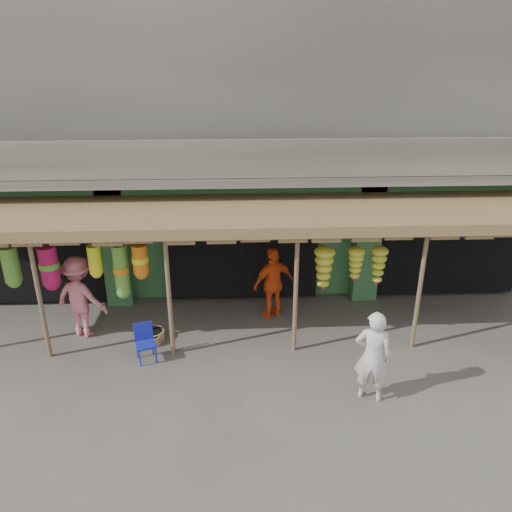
{
  "coord_description": "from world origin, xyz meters",
  "views": [
    {
      "loc": [
        -0.2,
        -8.98,
        5.85
      ],
      "look_at": [
        0.27,
        1.0,
        1.63
      ],
      "focal_mm": 35.0,
      "sensor_mm": 36.0,
      "label": 1
    }
  ],
  "objects_px": {
    "person_front": "(373,356)",
    "person_vendor": "(273,283)",
    "blue_chair": "(145,340)",
    "person_shopper": "(80,297)"
  },
  "relations": [
    {
      "from": "person_vendor",
      "to": "person_front",
      "type": "bearing_deg",
      "value": 89.55
    },
    {
      "from": "blue_chair",
      "to": "person_shopper",
      "type": "relative_size",
      "value": 0.43
    },
    {
      "from": "blue_chair",
      "to": "person_front",
      "type": "bearing_deg",
      "value": -38.2
    },
    {
      "from": "person_front",
      "to": "person_shopper",
      "type": "relative_size",
      "value": 0.95
    },
    {
      "from": "person_vendor",
      "to": "person_shopper",
      "type": "height_order",
      "value": "person_shopper"
    },
    {
      "from": "person_front",
      "to": "person_vendor",
      "type": "relative_size",
      "value": 1.02
    },
    {
      "from": "person_shopper",
      "to": "person_front",
      "type": "bearing_deg",
      "value": 177.15
    },
    {
      "from": "person_shopper",
      "to": "blue_chair",
      "type": "bearing_deg",
      "value": 166.09
    },
    {
      "from": "person_front",
      "to": "person_vendor",
      "type": "height_order",
      "value": "person_front"
    },
    {
      "from": "blue_chair",
      "to": "person_vendor",
      "type": "relative_size",
      "value": 0.45
    }
  ]
}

